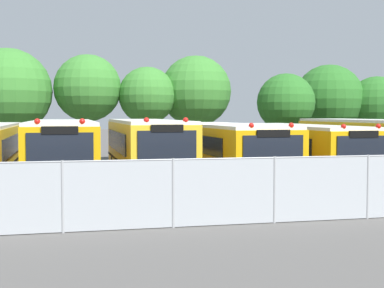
{
  "coord_description": "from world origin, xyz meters",
  "views": [
    {
      "loc": [
        -6.54,
        -22.38,
        2.86
      ],
      "look_at": [
        -1.42,
        0.0,
        1.6
      ],
      "focal_mm": 51.81,
      "sensor_mm": 36.0,
      "label": 1
    }
  ],
  "objects_px": {
    "tree_4": "(196,90)",
    "tree_7": "(378,106)",
    "tree_5": "(286,103)",
    "school_bus_2": "(147,149)",
    "tree_1": "(9,93)",
    "tree_2": "(87,89)",
    "tree_6": "(331,100)",
    "school_bus_1": "(63,150)",
    "school_bus_4": "(300,149)",
    "tree_3": "(149,95)",
    "school_bus_5": "(366,145)",
    "school_bus_3": "(226,150)"
  },
  "relations": [
    {
      "from": "tree_2",
      "to": "tree_5",
      "type": "distance_m",
      "value": 11.67
    },
    {
      "from": "school_bus_1",
      "to": "tree_1",
      "type": "xyz_separation_m",
      "value": [
        -2.96,
        10.05,
        2.61
      ]
    },
    {
      "from": "school_bus_1",
      "to": "school_bus_5",
      "type": "distance_m",
      "value": 13.33
    },
    {
      "from": "school_bus_2",
      "to": "school_bus_5",
      "type": "relative_size",
      "value": 0.99
    },
    {
      "from": "school_bus_1",
      "to": "school_bus_2",
      "type": "xyz_separation_m",
      "value": [
        3.3,
        -0.27,
        0.01
      ]
    },
    {
      "from": "school_bus_4",
      "to": "tree_4",
      "type": "bearing_deg",
      "value": -79.91
    },
    {
      "from": "tree_6",
      "to": "tree_4",
      "type": "bearing_deg",
      "value": -176.45
    },
    {
      "from": "school_bus_3",
      "to": "tree_1",
      "type": "distance_m",
      "value": 14.28
    },
    {
      "from": "tree_4",
      "to": "tree_6",
      "type": "relative_size",
      "value": 1.05
    },
    {
      "from": "school_bus_5",
      "to": "tree_4",
      "type": "relative_size",
      "value": 1.5
    },
    {
      "from": "school_bus_1",
      "to": "tree_2",
      "type": "bearing_deg",
      "value": -97.09
    },
    {
      "from": "tree_3",
      "to": "tree_7",
      "type": "distance_m",
      "value": 15.09
    },
    {
      "from": "school_bus_2",
      "to": "tree_3",
      "type": "bearing_deg",
      "value": -99.03
    },
    {
      "from": "tree_4",
      "to": "tree_5",
      "type": "xyz_separation_m",
      "value": [
        5.0,
        -1.84,
        -0.74
      ]
    },
    {
      "from": "school_bus_5",
      "to": "tree_2",
      "type": "bearing_deg",
      "value": -39.52
    },
    {
      "from": "school_bus_3",
      "to": "tree_6",
      "type": "relative_size",
      "value": 1.78
    },
    {
      "from": "school_bus_4",
      "to": "tree_1",
      "type": "bearing_deg",
      "value": -39.91
    },
    {
      "from": "school_bus_2",
      "to": "tree_5",
      "type": "bearing_deg",
      "value": -137.98
    },
    {
      "from": "tree_3",
      "to": "tree_6",
      "type": "xyz_separation_m",
      "value": [
        12.11,
        1.14,
        -0.14
      ]
    },
    {
      "from": "tree_2",
      "to": "tree_4",
      "type": "xyz_separation_m",
      "value": [
        6.51,
        0.09,
        -0.04
      ]
    },
    {
      "from": "tree_1",
      "to": "tree_7",
      "type": "bearing_deg",
      "value": -0.1
    },
    {
      "from": "school_bus_4",
      "to": "tree_3",
      "type": "relative_size",
      "value": 1.84
    },
    {
      "from": "tree_7",
      "to": "school_bus_1",
      "type": "bearing_deg",
      "value": -153.34
    },
    {
      "from": "tree_1",
      "to": "tree_3",
      "type": "distance_m",
      "value": 7.83
    },
    {
      "from": "tree_6",
      "to": "tree_7",
      "type": "xyz_separation_m",
      "value": [
        2.96,
        -0.76,
        -0.42
      ]
    },
    {
      "from": "tree_1",
      "to": "tree_2",
      "type": "height_order",
      "value": "tree_1"
    },
    {
      "from": "tree_4",
      "to": "tree_7",
      "type": "height_order",
      "value": "tree_4"
    },
    {
      "from": "school_bus_5",
      "to": "tree_4",
      "type": "xyz_separation_m",
      "value": [
        -5.48,
        10.08,
        2.82
      ]
    },
    {
      "from": "tree_1",
      "to": "tree_6",
      "type": "height_order",
      "value": "tree_1"
    },
    {
      "from": "school_bus_5",
      "to": "tree_7",
      "type": "relative_size",
      "value": 1.81
    },
    {
      "from": "tree_3",
      "to": "tree_7",
      "type": "height_order",
      "value": "tree_3"
    },
    {
      "from": "tree_6",
      "to": "tree_2",
      "type": "bearing_deg",
      "value": -177.6
    },
    {
      "from": "school_bus_2",
      "to": "school_bus_3",
      "type": "bearing_deg",
      "value": -178.2
    },
    {
      "from": "school_bus_3",
      "to": "school_bus_5",
      "type": "xyz_separation_m",
      "value": [
        6.67,
        0.28,
        0.08
      ]
    },
    {
      "from": "school_bus_4",
      "to": "tree_5",
      "type": "height_order",
      "value": "tree_5"
    },
    {
      "from": "school_bus_5",
      "to": "tree_2",
      "type": "distance_m",
      "value": 15.87
    },
    {
      "from": "school_bus_3",
      "to": "tree_4",
      "type": "distance_m",
      "value": 10.83
    },
    {
      "from": "tree_3",
      "to": "tree_6",
      "type": "bearing_deg",
      "value": 5.37
    },
    {
      "from": "tree_5",
      "to": "school_bus_2",
      "type": "bearing_deg",
      "value": -137.89
    },
    {
      "from": "school_bus_2",
      "to": "tree_5",
      "type": "height_order",
      "value": "tree_5"
    },
    {
      "from": "tree_6",
      "to": "tree_7",
      "type": "bearing_deg",
      "value": -14.42
    },
    {
      "from": "school_bus_2",
      "to": "school_bus_1",
      "type": "bearing_deg",
      "value": -4.74
    },
    {
      "from": "tree_6",
      "to": "tree_5",
      "type": "bearing_deg",
      "value": -149.68
    },
    {
      "from": "tree_7",
      "to": "tree_6",
      "type": "bearing_deg",
      "value": 165.58
    },
    {
      "from": "school_bus_5",
      "to": "tree_5",
      "type": "distance_m",
      "value": 8.52
    },
    {
      "from": "school_bus_2",
      "to": "school_bus_5",
      "type": "distance_m",
      "value": 10.04
    },
    {
      "from": "school_bus_5",
      "to": "tree_5",
      "type": "relative_size",
      "value": 1.82
    },
    {
      "from": "tree_1",
      "to": "tree_4",
      "type": "xyz_separation_m",
      "value": [
        10.81,
        0.15,
        0.22
      ]
    },
    {
      "from": "tree_1",
      "to": "tree_2",
      "type": "distance_m",
      "value": 4.31
    },
    {
      "from": "school_bus_2",
      "to": "tree_3",
      "type": "xyz_separation_m",
      "value": [
        1.56,
        9.9,
        2.48
      ]
    }
  ]
}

